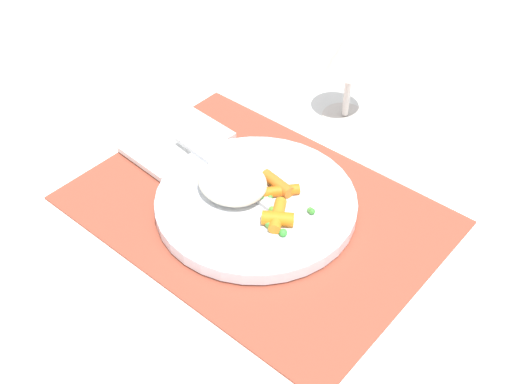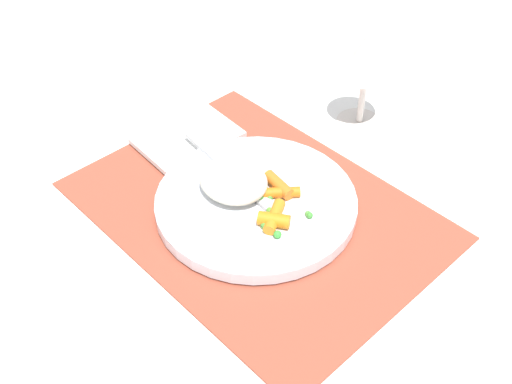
{
  "view_description": "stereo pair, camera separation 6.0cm",
  "coord_description": "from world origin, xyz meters",
  "px_view_note": "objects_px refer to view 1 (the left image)",
  "views": [
    {
      "loc": [
        0.38,
        -0.45,
        0.56
      ],
      "look_at": [
        0.0,
        0.0,
        0.03
      ],
      "focal_mm": 44.61,
      "sensor_mm": 36.0,
      "label": 1
    },
    {
      "loc": [
        0.43,
        -0.41,
        0.56
      ],
      "look_at": [
        0.0,
        0.0,
        0.03
      ],
      "focal_mm": 44.61,
      "sensor_mm": 36.0,
      "label": 2
    }
  ],
  "objects_px": {
    "plate": "(256,203)",
    "napkin": "(177,142)",
    "carrot_portion": "(278,202)",
    "wine_glass": "(352,52)",
    "rice_mound": "(232,182)",
    "fork": "(234,180)"
  },
  "relations": [
    {
      "from": "carrot_portion",
      "to": "napkin",
      "type": "xyz_separation_m",
      "value": [
        -0.2,
        0.02,
        -0.02
      ]
    },
    {
      "from": "rice_mound",
      "to": "wine_glass",
      "type": "xyz_separation_m",
      "value": [
        -0.0,
        0.26,
        0.07
      ]
    },
    {
      "from": "plate",
      "to": "carrot_portion",
      "type": "bearing_deg",
      "value": 11.01
    },
    {
      "from": "fork",
      "to": "carrot_portion",
      "type": "bearing_deg",
      "value": 0.95
    },
    {
      "from": "rice_mound",
      "to": "napkin",
      "type": "distance_m",
      "value": 0.15
    },
    {
      "from": "rice_mound",
      "to": "fork",
      "type": "bearing_deg",
      "value": 127.52
    },
    {
      "from": "plate",
      "to": "fork",
      "type": "relative_size",
      "value": 1.28
    },
    {
      "from": "carrot_portion",
      "to": "wine_glass",
      "type": "bearing_deg",
      "value": 104.97
    },
    {
      "from": "plate",
      "to": "wine_glass",
      "type": "relative_size",
      "value": 1.67
    },
    {
      "from": "rice_mound",
      "to": "fork",
      "type": "height_order",
      "value": "rice_mound"
    },
    {
      "from": "rice_mound",
      "to": "carrot_portion",
      "type": "distance_m",
      "value": 0.06
    },
    {
      "from": "rice_mound",
      "to": "napkin",
      "type": "xyz_separation_m",
      "value": [
        -0.14,
        0.04,
        -0.03
      ]
    },
    {
      "from": "carrot_portion",
      "to": "wine_glass",
      "type": "relative_size",
      "value": 0.57
    },
    {
      "from": "napkin",
      "to": "plate",
      "type": "bearing_deg",
      "value": -8.88
    },
    {
      "from": "fork",
      "to": "rice_mound",
      "type": "bearing_deg",
      "value": -52.48
    },
    {
      "from": "plate",
      "to": "carrot_portion",
      "type": "height_order",
      "value": "carrot_portion"
    },
    {
      "from": "plate",
      "to": "napkin",
      "type": "distance_m",
      "value": 0.17
    },
    {
      "from": "rice_mound",
      "to": "fork",
      "type": "relative_size",
      "value": 0.46
    },
    {
      "from": "plate",
      "to": "napkin",
      "type": "height_order",
      "value": "plate"
    },
    {
      "from": "plate",
      "to": "rice_mound",
      "type": "xyz_separation_m",
      "value": [
        -0.03,
        -0.01,
        0.03
      ]
    },
    {
      "from": "wine_glass",
      "to": "napkin",
      "type": "xyz_separation_m",
      "value": [
        -0.14,
        -0.22,
        -0.1
      ]
    },
    {
      "from": "fork",
      "to": "wine_glass",
      "type": "relative_size",
      "value": 1.31
    }
  ]
}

